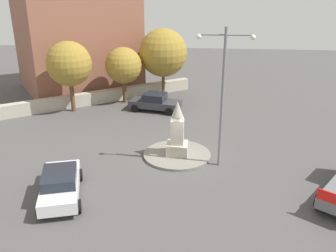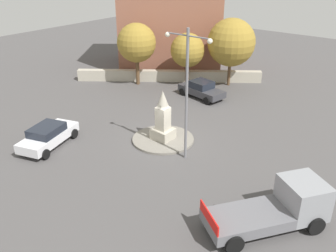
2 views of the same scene
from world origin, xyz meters
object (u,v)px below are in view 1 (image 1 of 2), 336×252
car_dark_grey_passing (155,102)px  tree_near_wall (163,53)px  monument (177,133)px  corner_building (77,37)px  tree_mid_cluster (69,64)px  streetlamp (223,86)px  car_white_approaching (60,184)px  tree_far_corner (123,66)px

car_dark_grey_passing → tree_near_wall: tree_near_wall is taller
monument → corner_building: (-10.83, 14.81, 3.46)m
tree_near_wall → tree_mid_cluster: (-6.89, -5.04, -0.11)m
streetlamp → tree_near_wall: (-4.70, 13.50, -0.68)m
car_white_approaching → tree_mid_cluster: (-3.82, 12.65, 3.16)m
tree_far_corner → corner_building: bearing=140.1°
monument → tree_mid_cluster: tree_mid_cluster is taller
car_dark_grey_passing → tree_mid_cluster: bearing=-173.7°
tree_mid_cluster → corner_building: bearing=103.3°
corner_building → car_white_approaching: bearing=-74.5°
monument → tree_mid_cluster: bearing=140.4°
corner_building → tree_mid_cluster: corner_building is taller
tree_near_wall → tree_mid_cluster: size_ratio=1.08×
car_white_approaching → streetlamp: bearing=28.4°
car_white_approaching → tree_far_corner: 15.58m
tree_far_corner → streetlamp: bearing=-54.9°
tree_far_corner → tree_near_wall: bearing=36.2°
corner_building → streetlamp: bearing=-49.8°
tree_far_corner → tree_mid_cluster: bearing=-143.8°
streetlamp → tree_far_corner: (-7.86, 11.19, -1.42)m
car_dark_grey_passing → corner_building: 11.47m
corner_building → monument: bearing=-53.8°
monument → corner_building: bearing=126.2°
monument → streetlamp: size_ratio=0.43×
tree_near_wall → tree_far_corner: size_ratio=1.27×
streetlamp → corner_building: (-13.31, 15.75, 0.31)m
tree_mid_cluster → tree_far_corner: (3.73, 2.73, -0.64)m
corner_building → tree_near_wall: 8.95m
streetlamp → car_dark_grey_passing: streetlamp is taller
monument → tree_far_corner: bearing=117.7°
monument → tree_far_corner: (-5.38, 10.26, 1.73)m
monument → tree_near_wall: tree_near_wall is taller
streetlamp → car_white_approaching: 9.67m
tree_mid_cluster → tree_near_wall: bearing=36.2°
streetlamp → tree_mid_cluster: streetlamp is taller
streetlamp → car_white_approaching: bearing=-151.6°
car_dark_grey_passing → tree_far_corner: (-2.95, 1.99, 2.53)m
car_dark_grey_passing → tree_far_corner: bearing=146.0°
car_dark_grey_passing → car_white_approaching: bearing=-102.1°
car_dark_grey_passing → tree_far_corner: 4.36m
tree_mid_cluster → tree_far_corner: 4.67m
monument → car_white_approaching: (-5.29, -5.12, -0.79)m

